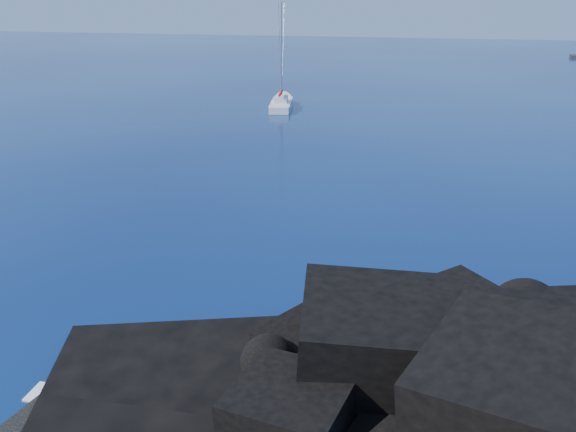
# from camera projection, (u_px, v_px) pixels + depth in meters

# --- Properties ---
(surf_foam) EXTENTS (10.00, 8.00, 0.06)m
(surf_foam) POSITION_uv_depth(u_px,v_px,m) (219.00, 377.00, 17.88)
(surf_foam) COLOR white
(surf_foam) RESTS_ON ground
(sailboat) EXTENTS (4.71, 11.12, 11.41)m
(sailboat) POSITION_uv_depth(u_px,v_px,m) (281.00, 108.00, 63.98)
(sailboat) COLOR white
(sailboat) RESTS_ON ground
(distant_boat_a) EXTENTS (1.78, 4.64, 0.61)m
(distant_boat_a) POSITION_uv_depth(u_px,v_px,m) (573.00, 58.00, 123.95)
(distant_boat_a) COLOR #242429
(distant_boat_a) RESTS_ON ground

